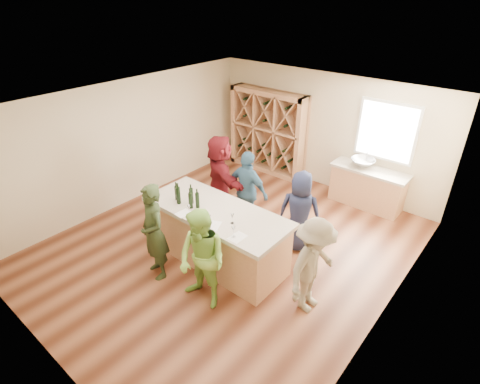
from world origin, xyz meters
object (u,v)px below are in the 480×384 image
Objects in this scene: tasting_counter_base at (217,237)px; wine_bottle_c at (191,196)px; person_far_right at (300,212)px; wine_bottle_e at (197,200)px; wine_bottle_d at (191,201)px; person_far_left at (220,176)px; person_near_left at (154,232)px; wine_bottle_a at (177,193)px; wine_bottle_b at (178,195)px; person_far_mid at (248,191)px; person_near_right at (202,260)px; wine_rack at (268,132)px; person_server at (313,266)px; sink at (363,163)px.

tasting_counter_base is 0.89m from wine_bottle_c.
wine_bottle_e is at bearing 26.04° from person_far_right.
wine_bottle_d is 0.16× the size of person_far_left.
wine_bottle_e is at bearing 91.81° from person_near_left.
wine_bottle_b is at bearing -28.75° from wine_bottle_a.
wine_bottle_e is (0.49, 0.05, 0.01)m from wine_bottle_a.
person_far_mid is (0.53, 1.41, -0.37)m from wine_bottle_a.
person_far_mid is (-0.26, 1.21, 0.35)m from tasting_counter_base.
wine_bottle_d is 2.04m from person_far_right.
person_far_right is at bearing 48.53° from wine_bottle_e.
wine_bottle_b is 1.58m from person_far_mid.
person_far_left reaches higher than person_near_left.
person_near_left reaches higher than wine_bottle_c.
person_near_right is at bearing -28.37° from wine_bottle_b.
person_near_right is (2.18, -4.66, -0.25)m from wine_rack.
person_far_mid is at bearing 69.36° from wine_bottle_a.
wine_bottle_d is (0.41, -0.04, 0.01)m from wine_bottle_a.
wine_bottle_c is 1.40m from person_far_mid.
person_far_right reaches higher than wine_bottle_b.
wine_bottle_b is 1.60m from person_far_left.
person_far_mid reaches higher than wine_bottle_e.
wine_bottle_a is at bearing 125.92° from person_near_left.
wine_rack is 1.20× the size of person_far_left.
wine_bottle_b is (-0.66, -0.26, 0.74)m from tasting_counter_base.
wine_bottle_b is at bearing 76.13° from person_far_mid.
tasting_counter_base is at bearing 21.66° from wine_bottle_b.
wine_bottle_d is 0.18× the size of person_server.
person_near_left is at bearing 114.32° from person_server.
wine_bottle_a is 0.16× the size of person_near_left.
wine_bottle_d is at bearing 98.83° from person_server.
person_far_mid is 1.05× the size of person_far_right.
person_far_mid is at bearing 111.34° from person_near_right.
person_near_right is at bearing 57.92° from person_far_right.
wine_bottle_b is 0.18× the size of person_far_left.
person_near_right reaches higher than wine_bottle_e.
person_near_right is at bearing -96.45° from sink.
tasting_counter_base is at bearing 13.74° from wine_bottle_a.
person_near_right is (0.88, -0.79, -0.37)m from wine_bottle_e.
wine_rack is at bearing 101.72° from wine_bottle_a.
person_near_right is at bearing -28.40° from wine_bottle_a.
person_near_left is 1.08× the size of person_server.
person_far_mid reaches higher than person_server.
person_server is at bearing 5.23° from wine_bottle_e.
person_near_left is 1.09× the size of person_far_right.
person_server reaches higher than wine_bottle_b.
sink is at bearing -1.49° from wine_rack.
person_far_right is at bearing 53.19° from tasting_counter_base.
wine_bottle_b is at bearing 21.02° from person_far_right.
wine_bottle_d is at bearing -72.86° from wine_rack.
person_far_mid is at bearing -61.90° from wine_rack.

